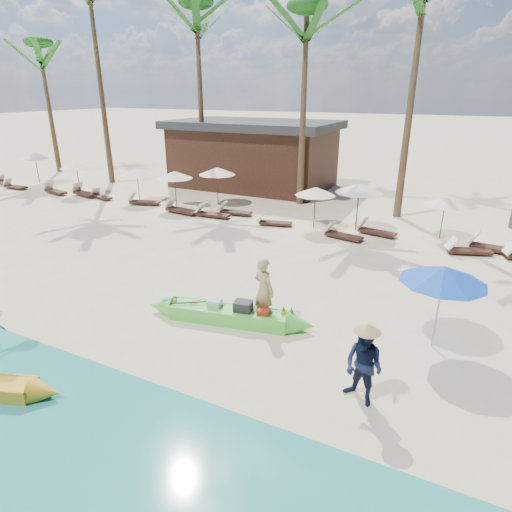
% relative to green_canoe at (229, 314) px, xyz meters
% --- Properties ---
extents(ground, '(240.00, 240.00, 0.00)m').
position_rel_green_canoe_xyz_m(ground, '(0.26, -0.64, -0.23)').
color(ground, beige).
rests_on(ground, ground).
extents(wet_sand_strip, '(240.00, 4.50, 0.01)m').
position_rel_green_canoe_xyz_m(wet_sand_strip, '(0.26, -5.64, -0.23)').
color(wet_sand_strip, tan).
rests_on(wet_sand_strip, ground).
extents(green_canoe, '(5.42, 1.43, 0.69)m').
position_rel_green_canoe_xyz_m(green_canoe, '(0.00, 0.00, 0.00)').
color(green_canoe, '#53E044').
rests_on(green_canoe, ground).
extents(tourist, '(0.82, 0.69, 1.92)m').
position_rel_green_canoe_xyz_m(tourist, '(0.87, 0.47, 0.73)').
color(tourist, tan).
rests_on(tourist, ground).
extents(vendor_green, '(1.04, 0.94, 1.75)m').
position_rel_green_canoe_xyz_m(vendor_green, '(4.14, -1.65, 0.64)').
color(vendor_green, '#131835').
rests_on(vendor_green, ground).
extents(blue_umbrella, '(2.06, 2.06, 2.22)m').
position_rel_green_canoe_xyz_m(blue_umbrella, '(5.29, 1.25, 1.77)').
color(blue_umbrella, '#99999E').
rests_on(blue_umbrella, ground).
extents(resort_parasol_0, '(2.09, 2.09, 2.15)m').
position_rel_green_canoe_xyz_m(resort_parasol_0, '(-21.60, 10.81, 1.71)').
color(resort_parasol_0, '#3D2219').
rests_on(resort_parasol_0, ground).
extents(lounger_0_left, '(1.75, 1.05, 0.57)m').
position_rel_green_canoe_xyz_m(lounger_0_left, '(-23.59, 9.48, -0.04)').
color(lounger_0_left, '#3D2219').
rests_on(lounger_0_left, ground).
extents(lounger_0_right, '(1.76, 0.59, 0.59)m').
position_rel_green_canoe_xyz_m(lounger_0_right, '(-21.55, 8.86, -0.04)').
color(lounger_0_right, '#3D2219').
rests_on(lounger_0_right, ground).
extents(resort_parasol_1, '(1.98, 1.98, 2.04)m').
position_rel_green_canoe_xyz_m(resort_parasol_1, '(-16.42, 9.69, 1.61)').
color(resort_parasol_1, '#3D2219').
rests_on(resort_parasol_1, ground).
extents(lounger_1_left, '(1.97, 0.98, 0.64)m').
position_rel_green_canoe_xyz_m(lounger_1_left, '(-17.96, 9.06, -0.02)').
color(lounger_1_left, '#3D2219').
rests_on(lounger_1_left, ground).
extents(lounger_1_right, '(2.08, 1.02, 0.68)m').
position_rel_green_canoe_xyz_m(lounger_1_right, '(-15.80, 9.43, -0.01)').
color(lounger_1_right, '#3D2219').
rests_on(lounger_1_right, ground).
extents(resort_parasol_2, '(1.87, 1.87, 1.93)m').
position_rel_green_canoe_xyz_m(resort_parasol_2, '(-11.77, 9.89, 1.50)').
color(resort_parasol_2, '#3D2219').
rests_on(resort_parasol_2, ground).
extents(lounger_2_left, '(1.72, 0.94, 0.56)m').
position_rel_green_canoe_xyz_m(lounger_2_left, '(-14.30, 9.36, -0.05)').
color(lounger_2_left, '#3D2219').
rests_on(lounger_2_left, ground).
extents(resort_parasol_3, '(1.99, 1.99, 2.05)m').
position_rel_green_canoe_xyz_m(resort_parasol_3, '(-8.91, 9.64, 1.61)').
color(resort_parasol_3, '#3D2219').
rests_on(resort_parasol_3, ground).
extents(lounger_3_left, '(1.88, 1.09, 0.61)m').
position_rel_green_canoe_xyz_m(lounger_3_left, '(-11.06, 9.34, -0.03)').
color(lounger_3_left, '#3D2219').
rests_on(lounger_3_left, ground).
extents(lounger_3_right, '(2.03, 0.79, 0.67)m').
position_rel_green_canoe_xyz_m(lounger_3_right, '(-8.07, 8.83, -0.01)').
color(lounger_3_right, '#3D2219').
rests_on(lounger_3_right, ground).
extents(resort_parasol_4, '(2.08, 2.08, 2.14)m').
position_rel_green_canoe_xyz_m(resort_parasol_4, '(-7.21, 11.30, 1.69)').
color(resort_parasol_4, '#3D2219').
rests_on(resort_parasol_4, ground).
extents(lounger_4_left, '(1.86, 0.70, 0.62)m').
position_rel_green_canoe_xyz_m(lounger_4_left, '(-6.17, 8.91, -0.03)').
color(lounger_4_left, '#3D2219').
rests_on(lounger_4_left, ground).
extents(lounger_4_right, '(1.81, 0.78, 0.60)m').
position_rel_green_canoe_xyz_m(lounger_4_right, '(-5.35, 9.81, -0.03)').
color(lounger_4_right, '#3D2219').
rests_on(lounger_4_right, ground).
extents(resort_parasol_5, '(1.91, 1.91, 1.96)m').
position_rel_green_canoe_xyz_m(resort_parasol_5, '(-0.81, 9.53, 1.54)').
color(resort_parasol_5, '#3D2219').
rests_on(resort_parasol_5, ground).
extents(lounger_5_left, '(1.72, 0.87, 0.56)m').
position_rel_green_canoe_xyz_m(lounger_5_left, '(-2.70, 9.01, -0.05)').
color(lounger_5_left, '#3D2219').
rests_on(lounger_5_left, ground).
extents(resort_parasol_6, '(2.16, 2.16, 2.22)m').
position_rel_green_canoe_xyz_m(resort_parasol_6, '(1.08, 10.04, 1.77)').
color(resort_parasol_6, '#3D2219').
rests_on(resort_parasol_6, ground).
extents(lounger_6_left, '(1.80, 0.85, 0.59)m').
position_rel_green_canoe_xyz_m(lounger_6_left, '(0.81, 8.57, -0.04)').
color(lounger_6_left, '#3D2219').
rests_on(lounger_6_left, ground).
extents(lounger_6_right, '(1.84, 0.86, 0.60)m').
position_rel_green_canoe_xyz_m(lounger_6_right, '(2.01, 9.77, -0.03)').
color(lounger_6_right, '#3D2219').
rests_on(lounger_6_right, ground).
extents(resort_parasol_7, '(1.78, 1.78, 1.83)m').
position_rel_green_canoe_xyz_m(resort_parasol_7, '(4.72, 10.61, 1.42)').
color(resort_parasol_7, '#3D2219').
rests_on(resort_parasol_7, ground).
extents(lounger_7_left, '(1.99, 0.80, 0.66)m').
position_rel_green_canoe_xyz_m(lounger_7_left, '(6.72, 9.68, -0.01)').
color(lounger_7_left, '#3D2219').
rests_on(lounger_7_left, ground).
extents(lounger_7_right, '(1.83, 1.08, 0.60)m').
position_rel_green_canoe_xyz_m(lounger_7_right, '(5.83, 8.91, -0.03)').
color(lounger_7_right, '#3D2219').
rests_on(lounger_7_right, ground).
extents(palm_0, '(2.08, 2.08, 9.90)m').
position_rel_green_canoe_xyz_m(palm_0, '(-24.36, 14.84, 7.88)').
color(palm_0, brown).
rests_on(palm_0, ground).
extents(palm_1, '(2.08, 2.08, 13.60)m').
position_rel_green_canoe_xyz_m(palm_1, '(-17.33, 13.42, 10.59)').
color(palm_1, brown).
rests_on(palm_1, ground).
extents(palm_2, '(2.08, 2.08, 11.33)m').
position_rel_green_canoe_xyz_m(palm_2, '(-10.18, 14.44, 8.95)').
color(palm_2, brown).
rests_on(palm_2, ground).
extents(palm_3, '(2.08, 2.08, 10.52)m').
position_rel_green_canoe_xyz_m(palm_3, '(-3.10, 13.63, 8.34)').
color(palm_3, brown).
rests_on(palm_3, ground).
extents(palm_4, '(2.08, 2.08, 11.70)m').
position_rel_green_canoe_xyz_m(palm_4, '(2.41, 13.37, 9.22)').
color(palm_4, brown).
rests_on(palm_4, ground).
extents(pavilion_west, '(10.80, 6.60, 4.30)m').
position_rel_green_canoe_xyz_m(pavilion_west, '(-7.74, 16.86, 1.96)').
color(pavilion_west, '#3D2219').
rests_on(pavilion_west, ground).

